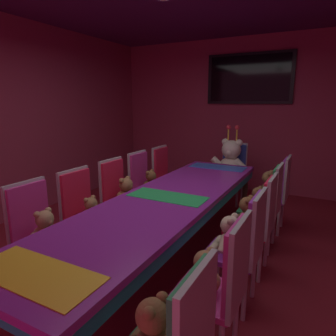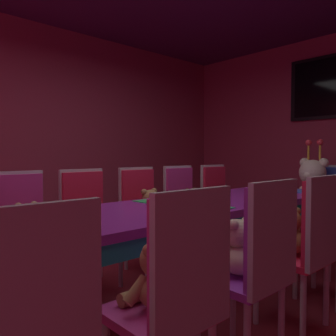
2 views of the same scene
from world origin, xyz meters
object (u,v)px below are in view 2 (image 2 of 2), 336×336
at_px(chair_right_1, 179,286).
at_px(chair_right_3, 311,237).
at_px(chair_left_4, 183,201).
at_px(teddy_left_2, 95,219).
at_px(chair_left_3, 141,207).
at_px(teddy_right_1, 155,279).
at_px(teddy_left_4, 192,204).
at_px(banquet_table, 180,216).
at_px(chair_left_1, 21,222).
at_px(teddy_right_2, 236,250).
at_px(teddy_right_3, 289,234).
at_px(teddy_left_3, 151,208).
at_px(throne_chair, 318,197).
at_px(king_teddy_bear, 312,188).
at_px(teddy_right_4, 324,225).
at_px(teddy_left_1, 28,226).
at_px(chair_left_5, 217,197).
at_px(chair_left_2, 86,214).
at_px(chair_right_2, 260,256).
at_px(teddy_right_0, 5,320).

height_order(chair_right_1, chair_right_3, same).
bearing_deg(chair_left_4, teddy_left_2, -82.19).
xyz_separation_m(chair_left_3, teddy_right_1, (1.56, -1.15, -0.01)).
bearing_deg(teddy_left_4, banquet_table, -51.03).
relative_size(chair_left_1, teddy_right_2, 2.96).
xyz_separation_m(banquet_table, teddy_right_3, (0.71, 0.30, -0.07)).
distance_m(teddy_left_3, teddy_right_3, 1.41).
relative_size(teddy_left_2, chair_right_1, 0.29).
xyz_separation_m(throne_chair, king_teddy_bear, (0.00, -0.17, 0.13)).
xyz_separation_m(teddy_left_3, teddy_right_4, (1.40, 0.56, -0.03)).
relative_size(teddy_left_1, teddy_right_1, 1.06).
bearing_deg(chair_left_4, chair_left_5, 86.83).
height_order(chair_left_4, teddy_right_4, chair_left_4).
bearing_deg(king_teddy_bear, teddy_left_4, -29.30).
distance_m(teddy_right_1, throne_chair, 3.27).
distance_m(banquet_table, chair_left_1, 1.22).
height_order(chair_left_4, chair_right_1, same).
distance_m(chair_left_3, chair_left_4, 0.59).
relative_size(teddy_right_2, teddy_right_4, 1.22).
bearing_deg(chair_right_3, chair_left_1, 34.10).
distance_m(teddy_right_1, king_teddy_bear, 3.11).
bearing_deg(chair_left_2, teddy_right_4, 37.36).
bearing_deg(chair_right_2, teddy_left_2, 1.71).
relative_size(teddy_left_1, teddy_left_3, 0.94).
relative_size(teddy_left_1, chair_left_2, 0.33).
bearing_deg(chair_left_2, chair_left_3, 90.68).
height_order(banquet_table, king_teddy_bear, king_teddy_bear).
bearing_deg(chair_right_1, chair_right_3, -89.75).
bearing_deg(teddy_left_4, chair_right_2, -36.43).
bearing_deg(teddy_right_0, teddy_left_2, -39.46).
bearing_deg(teddy_right_1, teddy_right_4, -89.42).
xyz_separation_m(teddy_left_2, chair_left_5, (-0.13, 1.77, 0.02)).
distance_m(teddy_left_3, chair_right_2, 1.65).
height_order(chair_right_2, teddy_right_2, chair_right_2).
bearing_deg(teddy_left_4, chair_left_5, 101.27).
bearing_deg(teddy_left_3, teddy_right_3, 0.11).
bearing_deg(teddy_right_3, chair_left_5, -36.96).
xyz_separation_m(chair_left_2, chair_right_2, (1.69, 0.05, 0.00)).
height_order(chair_left_1, chair_left_5, same).
distance_m(chair_left_4, chair_right_1, 2.45).
distance_m(teddy_right_0, teddy_right_1, 0.60).
height_order(chair_left_2, teddy_left_2, chair_left_2).
relative_size(teddy_left_2, teddy_right_3, 0.87).
bearing_deg(chair_left_2, teddy_left_2, 0.00).
xyz_separation_m(chair_left_3, chair_right_2, (1.70, -0.56, 0.00)).
relative_size(chair_right_1, chair_right_2, 1.00).
bearing_deg(teddy_right_0, chair_right_2, -97.93).
xyz_separation_m(chair_right_1, throne_chair, (-0.86, 3.19, 0.00)).
relative_size(chair_right_2, teddy_right_3, 3.03).
distance_m(chair_left_3, chair_right_1, 2.06).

